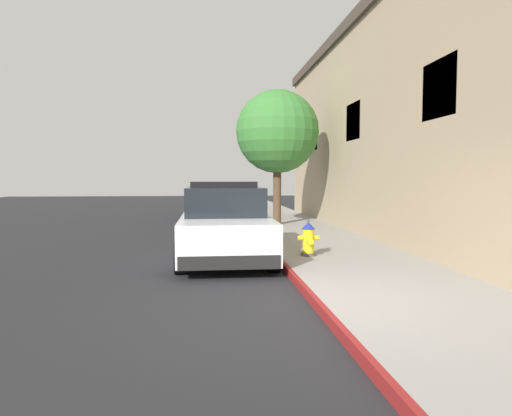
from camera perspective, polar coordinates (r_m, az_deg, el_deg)
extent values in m
cube|color=#232326|center=(16.37, -16.82, -3.01)|extent=(30.92, 60.00, 0.20)
cube|color=gray|center=(16.32, 4.35, -2.28)|extent=(2.83, 60.00, 0.14)
cube|color=maroon|center=(16.12, -0.75, -2.34)|extent=(0.08, 60.00, 0.14)
cube|color=tan|center=(15.74, 23.37, 8.34)|extent=(6.63, 18.53, 6.25)
cube|color=#473D33|center=(16.36, 23.68, 19.94)|extent=(6.87, 18.77, 0.36)
cube|color=black|center=(9.70, 21.43, 13.34)|extent=(0.06, 1.30, 1.10)
cube|color=black|center=(14.47, 11.80, 10.24)|extent=(0.06, 1.30, 1.10)
cube|color=black|center=(19.45, 7.08, 8.59)|extent=(0.06, 1.30, 1.10)
cube|color=white|center=(10.40, -3.87, -2.87)|extent=(1.84, 4.80, 0.76)
cube|color=black|center=(10.49, -3.91, 0.91)|extent=(1.64, 2.50, 0.60)
cube|color=black|center=(8.12, -3.25, -6.59)|extent=(1.76, 0.16, 0.24)
cube|color=black|center=(12.75, -4.25, -2.83)|extent=(1.76, 0.16, 0.24)
cylinder|color=black|center=(12.12, -8.23, -3.20)|extent=(0.22, 0.64, 0.64)
cylinder|color=black|center=(12.17, -0.10, -3.14)|extent=(0.22, 0.64, 0.64)
cylinder|color=black|center=(8.75, -9.11, -5.87)|extent=(0.22, 0.64, 0.64)
cylinder|color=black|center=(8.83, 2.17, -5.75)|extent=(0.22, 0.64, 0.64)
cube|color=black|center=(10.43, -3.91, 2.87)|extent=(1.48, 0.20, 0.12)
cube|color=red|center=(10.42, -5.84, 2.86)|extent=(0.44, 0.18, 0.11)
cube|color=#1E33E0|center=(10.45, -1.99, 2.88)|extent=(0.44, 0.18, 0.11)
cube|color=navy|center=(21.28, -5.14, 0.49)|extent=(1.84, 4.80, 0.76)
cube|color=black|center=(21.41, -5.15, 2.33)|extent=(1.64, 2.50, 0.60)
cube|color=black|center=(18.97, -5.03, -0.69)|extent=(1.76, 0.16, 0.24)
cube|color=black|center=(23.64, -5.22, 0.17)|extent=(1.76, 0.16, 0.24)
cylinder|color=black|center=(23.00, -7.34, 0.06)|extent=(0.22, 0.64, 0.64)
cylinder|color=black|center=(23.02, -3.05, 0.09)|extent=(0.22, 0.64, 0.64)
cylinder|color=black|center=(19.61, -7.57, -0.57)|extent=(0.22, 0.64, 0.64)
cylinder|color=black|center=(19.64, -2.55, -0.53)|extent=(0.22, 0.64, 0.64)
cylinder|color=#4C4C51|center=(9.91, 6.35, -5.58)|extent=(0.32, 0.32, 0.06)
cylinder|color=yellow|center=(9.87, 6.37, -3.98)|extent=(0.24, 0.24, 0.50)
cone|color=navy|center=(9.83, 6.38, -2.13)|extent=(0.28, 0.28, 0.14)
cylinder|color=#4C4C51|center=(9.82, 6.38, -1.55)|extent=(0.05, 0.05, 0.06)
cylinder|color=yellow|center=(9.83, 5.40, -3.65)|extent=(0.10, 0.10, 0.10)
cylinder|color=yellow|center=(9.90, 7.33, -3.61)|extent=(0.10, 0.10, 0.10)
cylinder|color=yellow|center=(9.70, 6.59, -4.06)|extent=(0.13, 0.12, 0.13)
cylinder|color=brown|center=(16.35, 2.59, 1.88)|extent=(0.28, 0.28, 2.21)
sphere|color=#387A33|center=(16.42, 2.61, 9.25)|extent=(2.86, 2.86, 2.86)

